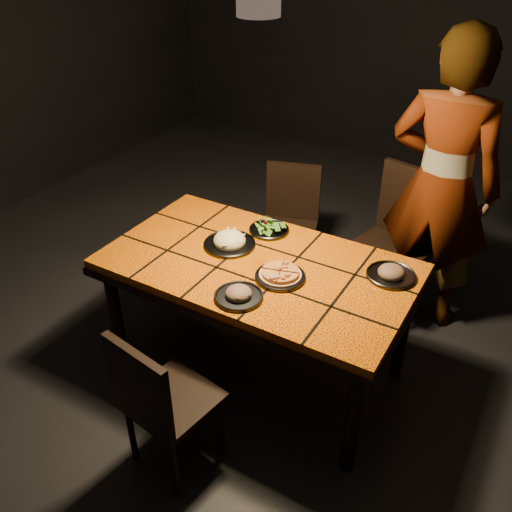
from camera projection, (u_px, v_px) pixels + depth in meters
The scene contains 11 objects.
room_shell at pixel (258, 123), 2.42m from camera, with size 6.04×7.04×3.08m.
dining_table at pixel (258, 275), 2.87m from camera, with size 1.62×0.92×0.75m.
chair_near at pixel (159, 399), 2.41m from camera, with size 0.42×0.42×0.82m.
chair_far_left at pixel (290, 216), 3.80m from camera, with size 0.48×0.48×0.84m.
chair_far_right at pixel (398, 234), 3.44m from camera, with size 0.54×0.54×0.98m.
diner at pixel (441, 186), 3.19m from camera, with size 0.67×0.44×1.85m, color brown.
plate_pizza at pixel (280, 275), 2.70m from camera, with size 0.26×0.26×0.04m.
plate_pasta at pixel (230, 242), 2.95m from camera, with size 0.29×0.29×0.09m.
plate_salad at pixel (269, 227), 3.08m from camera, with size 0.23×0.23×0.07m.
plate_mushroom_a at pixel (239, 294), 2.56m from camera, with size 0.23×0.23×0.08m.
plate_mushroom_b at pixel (391, 273), 2.70m from camera, with size 0.25×0.25×0.08m.
Camera 1 is at (1.19, -2.03, 2.32)m, focal length 38.00 mm.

